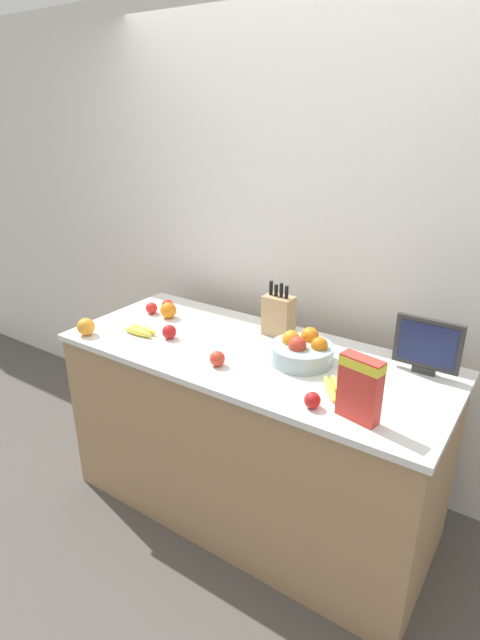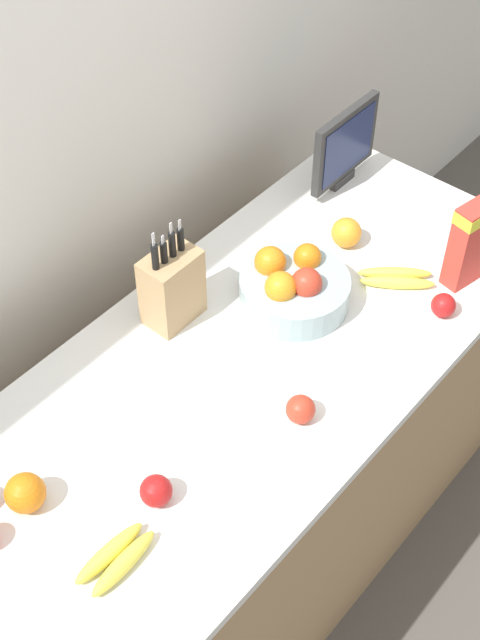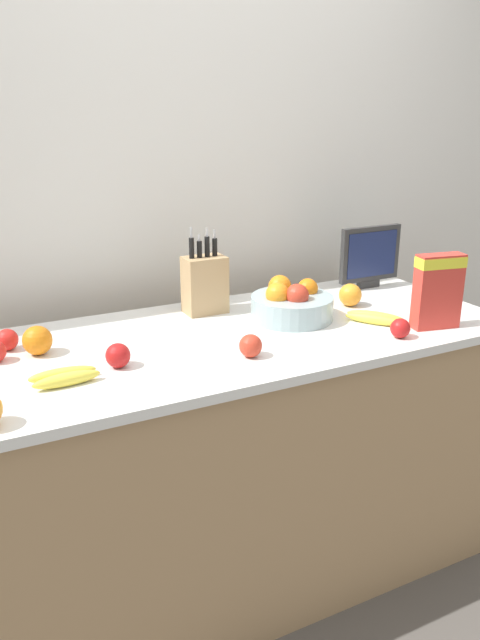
{
  "view_description": "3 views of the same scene",
  "coord_description": "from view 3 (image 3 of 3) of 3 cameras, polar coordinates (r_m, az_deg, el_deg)",
  "views": [
    {
      "loc": [
        1.14,
        -1.79,
        1.97
      ],
      "look_at": [
        -0.08,
        0.02,
        1.07
      ],
      "focal_mm": 28.0,
      "sensor_mm": 36.0,
      "label": 1
    },
    {
      "loc": [
        -1.1,
        -0.91,
        2.6
      ],
      "look_at": [
        0.04,
        0.05,
        1.01
      ],
      "focal_mm": 50.0,
      "sensor_mm": 36.0,
      "label": 2
    },
    {
      "loc": [
        -0.86,
        -1.73,
        1.64
      ],
      "look_at": [
        0.01,
        -0.02,
        0.98
      ],
      "focal_mm": 35.0,
      "sensor_mm": 36.0,
      "label": 3
    }
  ],
  "objects": [
    {
      "name": "wall_back",
      "position": [
        2.51,
        -6.76,
        11.08
      ],
      "size": [
        9.0,
        0.06,
        2.6
      ],
      "color": "silver",
      "rests_on": "ground_plane"
    },
    {
      "name": "banana_bunch_right",
      "position": [
        2.2,
        12.17,
        0.21
      ],
      "size": [
        0.17,
        0.2,
        0.03
      ],
      "rotation": [
        0.0,
        0.0,
        2.34
      ],
      "color": "yellow",
      "rests_on": "counter"
    },
    {
      "name": "orange_back_center",
      "position": [
        1.96,
        -18.04,
        -1.79
      ],
      "size": [
        0.09,
        0.09,
        0.09
      ],
      "primitive_type": "sphere",
      "color": "orange",
      "rests_on": "counter"
    },
    {
      "name": "fruit_bowl",
      "position": [
        2.18,
        4.7,
        1.49
      ],
      "size": [
        0.29,
        0.29,
        0.14
      ],
      "color": "#99B2B7",
      "rests_on": "counter"
    },
    {
      "name": "apple_rightmost",
      "position": [
        1.81,
        -11.1,
        -3.2
      ],
      "size": [
        0.07,
        0.07,
        0.07
      ],
      "primitive_type": "sphere",
      "color": "red",
      "rests_on": "counter"
    },
    {
      "name": "counter",
      "position": [
        2.26,
        -0.4,
        -12.32
      ],
      "size": [
        1.87,
        0.78,
        0.93
      ],
      "color": "tan",
      "rests_on": "ground_plane"
    },
    {
      "name": "ground_plane",
      "position": [
        2.53,
        -0.37,
        -21.38
      ],
      "size": [
        14.0,
        14.0,
        0.0
      ],
      "primitive_type": "plane",
      "color": "#514C47"
    },
    {
      "name": "apple_near_bananas",
      "position": [
        1.85,
        0.97,
        -2.37
      ],
      "size": [
        0.07,
        0.07,
        0.07
      ],
      "primitive_type": "sphere",
      "color": "red",
      "rests_on": "counter"
    },
    {
      "name": "small_monitor",
      "position": [
        2.59,
        11.82,
        5.81
      ],
      "size": [
        0.28,
        0.03,
        0.25
      ],
      "color": "#2D2D2D",
      "rests_on": "counter"
    },
    {
      "name": "knife_block",
      "position": [
        2.23,
        -3.31,
        3.31
      ],
      "size": [
        0.15,
        0.1,
        0.31
      ],
      "color": "tan",
      "rests_on": "counter"
    },
    {
      "name": "banana_bunch_left",
      "position": [
        1.75,
        -15.75,
        -5.02
      ],
      "size": [
        0.19,
        0.08,
        0.04
      ],
      "rotation": [
        0.0,
        0.0,
        0.07
      ],
      "color": "yellow",
      "rests_on": "counter"
    },
    {
      "name": "apple_leftmost",
      "position": [
        2.07,
        14.44,
        -0.73
      ],
      "size": [
        0.06,
        0.06,
        0.06
      ],
      "primitive_type": "sphere",
      "color": "red",
      "rests_on": "counter"
    },
    {
      "name": "cereal_box",
      "position": [
        2.17,
        17.66,
        2.83
      ],
      "size": [
        0.17,
        0.09,
        0.25
      ],
      "rotation": [
        0.0,
        0.0,
        -0.19
      ],
      "color": "red",
      "rests_on": "counter"
    },
    {
      "name": "apple_middle",
      "position": [
        2.03,
        -20.51,
        -1.7
      ],
      "size": [
        0.07,
        0.07,
        0.07
      ],
      "primitive_type": "sphere",
      "color": "red",
      "rests_on": "counter"
    },
    {
      "name": "orange_near_bowl",
      "position": [
        2.36,
        10.05,
        2.28
      ],
      "size": [
        0.08,
        0.08,
        0.08
      ],
      "primitive_type": "sphere",
      "color": "orange",
      "rests_on": "counter"
    }
  ]
}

